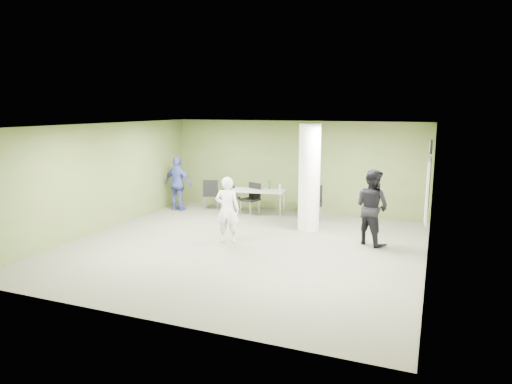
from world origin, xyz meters
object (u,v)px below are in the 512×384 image
at_px(chair_back_left, 211,192).
at_px(man_black, 372,207).
at_px(folding_table, 259,191).
at_px(man_blue, 178,184).
at_px(woman_white, 227,210).

bearing_deg(chair_back_left, man_black, 139.79).
relative_size(folding_table, man_blue, 1.00).
relative_size(woman_white, man_blue, 0.94).
height_order(folding_table, woman_white, woman_white).
relative_size(chair_back_left, man_black, 0.54).
bearing_deg(man_black, woman_white, 50.18).
xyz_separation_m(woman_white, man_black, (3.22, 1.12, 0.10)).
xyz_separation_m(folding_table, man_black, (3.54, -1.78, 0.17)).
xyz_separation_m(chair_back_left, man_blue, (-0.92, -0.45, 0.28)).
distance_m(folding_table, man_black, 3.97).
bearing_deg(man_black, chair_back_left, 11.13).
xyz_separation_m(folding_table, chair_back_left, (-1.65, 0.11, -0.15)).
height_order(folding_table, chair_back_left, folding_table).
xyz_separation_m(chair_back_left, man_black, (5.20, -1.88, 0.33)).
relative_size(man_black, man_blue, 1.06).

